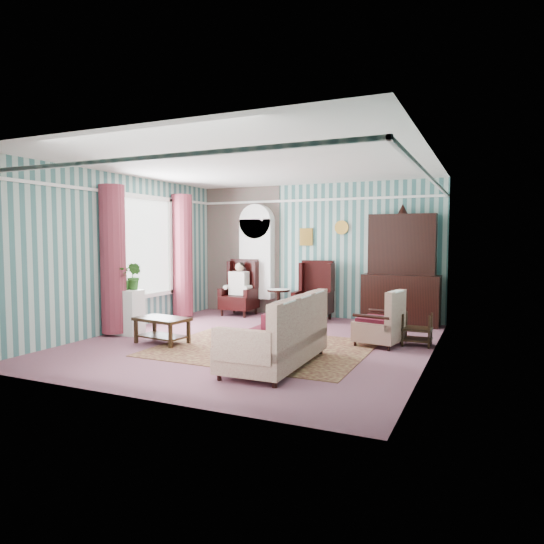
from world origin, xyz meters
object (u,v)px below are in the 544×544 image
at_px(round_side_table, 279,303).
at_px(floral_armchair, 379,312).
at_px(coffee_table, 162,331).
at_px(nest_table, 417,329).
at_px(wingback_left, 239,287).
at_px(plant_stand, 127,312).
at_px(dresser_hutch, 401,266).
at_px(bookcase, 257,265).
at_px(wingback_right, 313,291).
at_px(sofa, 275,326).
at_px(seated_woman, 239,289).

bearing_deg(round_side_table, floral_armchair, -36.78).
bearing_deg(round_side_table, coffee_table, -101.39).
height_order(round_side_table, nest_table, round_side_table).
xyz_separation_m(wingback_left, nest_table, (4.07, -1.55, -0.35)).
height_order(wingback_left, coffee_table, wingback_left).
relative_size(wingback_left, plant_stand, 1.56).
bearing_deg(round_side_table, dresser_hutch, 2.64).
height_order(wingback_left, floral_armchair, wingback_left).
distance_m(bookcase, wingback_left, 0.68).
bearing_deg(wingback_right, floral_armchair, -45.71).
bearing_deg(dresser_hutch, plant_stand, -144.92).
relative_size(plant_stand, sofa, 0.41).
bearing_deg(nest_table, round_side_table, 151.80).
height_order(seated_woman, nest_table, seated_woman).
relative_size(wingback_left, coffee_table, 1.43).
height_order(seated_woman, plant_stand, seated_woman).
distance_m(plant_stand, floral_armchair, 4.41).
xyz_separation_m(wingback_left, round_side_table, (0.90, 0.15, -0.33)).
distance_m(plant_stand, sofa, 3.42).
height_order(bookcase, floral_armchair, bookcase).
height_order(sofa, coffee_table, sofa).
bearing_deg(wingback_left, wingback_right, 0.00).
bearing_deg(plant_stand, round_side_table, 59.62).
bearing_deg(bookcase, wingback_right, -14.57).
bearing_deg(nest_table, wingback_right, 146.25).
height_order(dresser_hutch, wingback_left, dresser_hutch).
distance_m(wingback_left, plant_stand, 2.87).
bearing_deg(dresser_hutch, coffee_table, -133.93).
xyz_separation_m(bookcase, round_side_table, (0.65, -0.24, -0.82)).
xyz_separation_m(seated_woman, round_side_table, (0.90, 0.15, -0.29)).
distance_m(seated_woman, floral_armchair, 3.93).
bearing_deg(dresser_hutch, floral_armchair, -90.00).
xyz_separation_m(wingback_right, sofa, (0.75, -3.64, -0.08)).
relative_size(wingback_right, plant_stand, 1.56).
xyz_separation_m(round_side_table, nest_table, (3.17, -1.70, -0.03)).
bearing_deg(nest_table, seated_woman, 159.15).
xyz_separation_m(wingback_right, seated_woman, (-1.75, 0.00, -0.04)).
bearing_deg(plant_stand, coffee_table, -19.15).
distance_m(bookcase, round_side_table, 1.07).
bearing_deg(floral_armchair, sofa, 161.32).
xyz_separation_m(bookcase, coffee_table, (-0.01, -3.50, -0.91)).
height_order(bookcase, wingback_right, bookcase).
distance_m(round_side_table, nest_table, 3.60).
height_order(seated_woman, sofa, seated_woman).
bearing_deg(wingback_left, coffee_table, -85.54).
height_order(round_side_table, coffee_table, round_side_table).
distance_m(seated_woman, sofa, 4.41).
height_order(dresser_hutch, coffee_table, dresser_hutch).
relative_size(bookcase, coffee_table, 2.56).
relative_size(wingback_right, seated_woman, 1.06).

